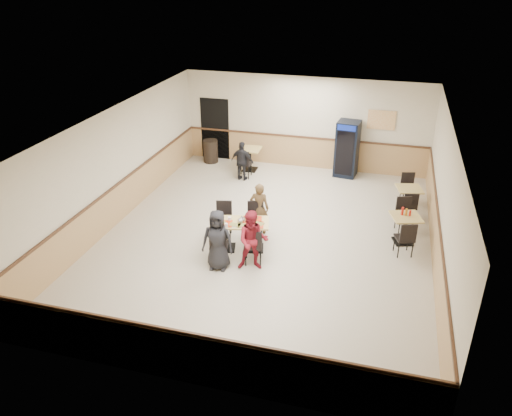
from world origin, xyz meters
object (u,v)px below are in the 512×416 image
(side_table_near, at_px, (405,225))
(trash_bin, at_px, (211,151))
(diner_woman_right, at_px, (253,241))
(diner_man_opposite, at_px, (259,208))
(main_table, at_px, (240,231))
(back_table, at_px, (250,156))
(lone_diner, at_px, (242,161))
(pepsi_cooler, at_px, (347,149))
(side_table_far, at_px, (408,196))
(diner_woman_left, at_px, (218,240))

(side_table_near, height_order, trash_bin, trash_bin)
(diner_woman_right, distance_m, side_table_near, 3.87)
(diner_man_opposite, bearing_deg, main_table, 71.57)
(diner_woman_right, bearing_deg, back_table, 92.75)
(lone_diner, height_order, side_table_near, lone_diner)
(pepsi_cooler, bearing_deg, side_table_far, -41.65)
(side_table_near, bearing_deg, diner_woman_right, -147.28)
(diner_man_opposite, distance_m, lone_diner, 3.43)
(main_table, xyz_separation_m, side_table_far, (3.86, 3.14, -0.02))
(lone_diner, height_order, trash_bin, lone_diner)
(diner_man_opposite, height_order, trash_bin, diner_man_opposite)
(diner_man_opposite, height_order, pepsi_cooler, pepsi_cooler)
(diner_woman_right, bearing_deg, trash_bin, 104.11)
(back_table, xyz_separation_m, pepsi_cooler, (3.08, 0.39, 0.39))
(main_table, xyz_separation_m, lone_diner, (-1.16, 4.04, 0.14))
(side_table_far, distance_m, pepsi_cooler, 2.92)
(back_table, bearing_deg, pepsi_cooler, 7.26)
(diner_woman_right, xyz_separation_m, pepsi_cooler, (1.40, 6.01, 0.18))
(main_table, height_order, lone_diner, lone_diner)
(diner_woman_right, bearing_deg, main_table, 112.02)
(main_table, height_order, side_table_far, main_table)
(pepsi_cooler, bearing_deg, side_table_near, -58.37)
(pepsi_cooler, bearing_deg, diner_woman_right, -96.73)
(side_table_far, bearing_deg, pepsi_cooler, 131.97)
(lone_diner, bearing_deg, side_table_far, 176.18)
(lone_diner, xyz_separation_m, side_table_far, (5.02, -0.90, -0.16))
(main_table, relative_size, diner_man_opposite, 1.10)
(main_table, distance_m, side_table_far, 4.97)
(diner_man_opposite, distance_m, back_table, 4.22)
(diner_man_opposite, xyz_separation_m, back_table, (-1.39, 3.98, -0.18))
(diner_man_opposite, distance_m, pepsi_cooler, 4.70)
(side_table_near, xyz_separation_m, side_table_far, (0.08, 1.78, -0.01))
(side_table_near, height_order, pepsi_cooler, pepsi_cooler)
(main_table, xyz_separation_m, side_table_near, (3.78, 1.36, -0.01))
(diner_woman_right, xyz_separation_m, trash_bin, (-3.18, 5.97, -0.32))
(main_table, relative_size, back_table, 1.98)
(side_table_far, bearing_deg, diner_man_opposite, -148.42)
(main_table, height_order, back_table, back_table)
(side_table_near, height_order, back_table, back_table)
(diner_woman_left, distance_m, pepsi_cooler, 6.56)
(main_table, relative_size, side_table_near, 1.75)
(back_table, distance_m, pepsi_cooler, 3.13)
(lone_diner, bearing_deg, diner_man_opposite, 120.33)
(diner_woman_left, height_order, pepsi_cooler, pepsi_cooler)
(diner_woman_right, relative_size, lone_diner, 1.14)
(trash_bin, bearing_deg, diner_woman_left, -68.50)
(side_table_near, relative_size, pepsi_cooler, 0.48)
(main_table, xyz_separation_m, diner_woman_left, (-0.23, -0.91, 0.23))
(diner_woman_right, relative_size, side_table_near, 1.67)
(side_table_far, bearing_deg, side_table_near, -92.64)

